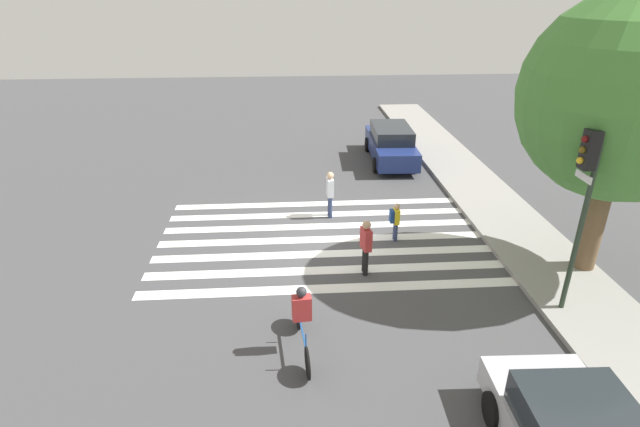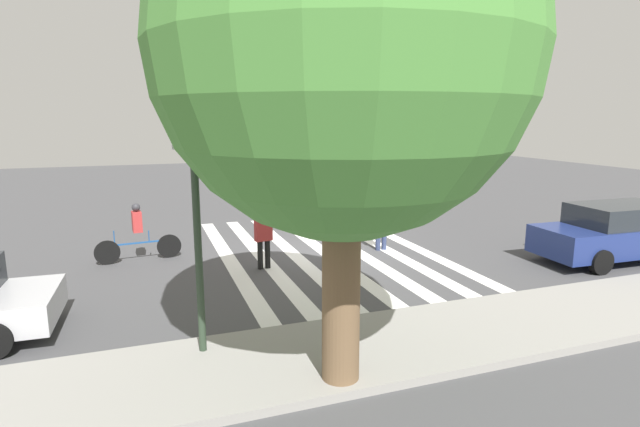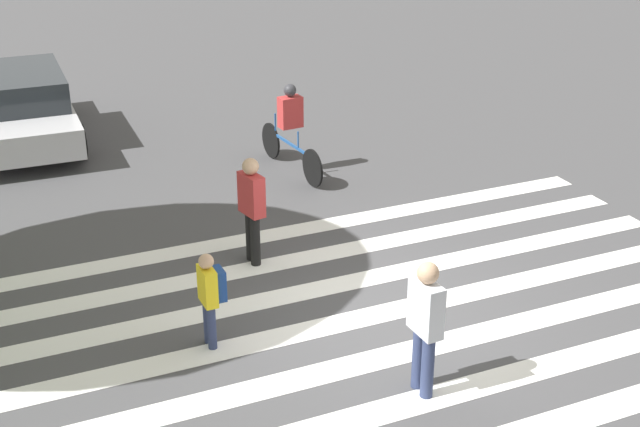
% 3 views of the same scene
% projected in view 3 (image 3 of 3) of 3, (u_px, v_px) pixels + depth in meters
% --- Properties ---
extents(ground_plane, '(60.00, 60.00, 0.00)m').
position_uv_depth(ground_plane, '(384.00, 313.00, 11.46)').
color(ground_plane, '#444447').
extents(crosswalk_stripes, '(5.93, 10.00, 0.01)m').
position_uv_depth(crosswalk_stripes, '(384.00, 313.00, 11.46)').
color(crosswalk_stripes, white).
rests_on(crosswalk_stripes, ground_plane).
extents(pedestrian_adult_tall_backpack, '(0.47, 0.28, 1.58)m').
position_uv_depth(pedestrian_adult_tall_backpack, '(252.00, 205.00, 12.41)').
color(pedestrian_adult_tall_backpack, black).
rests_on(pedestrian_adult_tall_backpack, ground_plane).
extents(pedestrian_adult_blue_shirt, '(0.34, 0.29, 1.23)m').
position_uv_depth(pedestrian_adult_blue_shirt, '(210.00, 292.00, 10.49)').
color(pedestrian_adult_blue_shirt, navy).
rests_on(pedestrian_adult_blue_shirt, ground_plane).
extents(pedestrian_child_with_backpack, '(0.45, 0.24, 1.61)m').
position_uv_depth(pedestrian_child_with_backpack, '(425.00, 321.00, 9.54)').
color(pedestrian_child_with_backpack, navy).
rests_on(pedestrian_child_with_backpack, ground_plane).
extents(cyclist_far_lane, '(2.26, 0.42, 1.61)m').
position_uv_depth(cyclist_far_lane, '(290.00, 125.00, 15.66)').
color(cyclist_far_lane, black).
rests_on(cyclist_far_lane, ground_plane).
extents(car_parked_dark_suv, '(4.50, 2.14, 1.39)m').
position_uv_depth(car_parked_dark_suv, '(19.00, 106.00, 17.19)').
color(car_parked_dark_suv, '#B7B7BC').
rests_on(car_parked_dark_suv, ground_plane).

